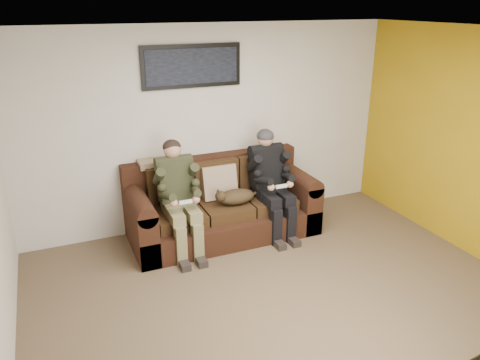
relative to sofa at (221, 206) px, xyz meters
name	(u,v)px	position (x,y,z in m)	size (l,w,h in m)	color
floor	(292,309)	(0.05, -1.83, -0.36)	(5.00, 5.00, 0.00)	brown
ceiling	(306,33)	(0.05, -1.83, 2.24)	(5.00, 5.00, 0.00)	silver
wall_back	(212,128)	(0.05, 0.42, 0.94)	(5.00, 5.00, 0.00)	beige
sofa	(221,206)	(0.00, 0.00, 0.00)	(2.35, 1.01, 0.96)	black
throw_pillow	(219,182)	(0.00, 0.04, 0.32)	(0.45, 0.13, 0.43)	#9D8167
throw_blanket	(158,163)	(-0.71, 0.29, 0.60)	(0.48, 0.23, 0.09)	#BCAA8A
person_left	(178,191)	(-0.61, -0.20, 0.39)	(0.51, 0.87, 1.33)	olive
person_right	(270,176)	(0.61, -0.20, 0.39)	(0.51, 0.86, 1.33)	black
cat	(235,197)	(0.11, -0.23, 0.21)	(0.66, 0.26, 0.24)	#46331B
framed_poster	(192,66)	(-0.20, 0.38, 1.74)	(1.25, 0.05, 0.52)	black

